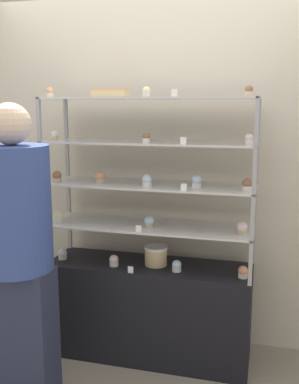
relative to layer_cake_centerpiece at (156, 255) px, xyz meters
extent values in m
plane|color=gray|center=(-0.05, 0.00, -0.74)|extent=(20.00, 20.00, 0.00)
cube|color=beige|center=(-0.05, 0.35, 0.56)|extent=(8.00, 0.05, 2.60)
cube|color=black|center=(-0.05, 0.00, -0.40)|extent=(1.38, 0.42, 0.67)
cube|color=#99999E|center=(-0.73, 0.20, 0.07)|extent=(0.02, 0.02, 0.28)
cube|color=#99999E|center=(0.63, 0.20, 0.07)|extent=(0.02, 0.02, 0.28)
cube|color=#99999E|center=(-0.73, -0.20, 0.07)|extent=(0.02, 0.02, 0.28)
cube|color=#99999E|center=(0.63, -0.20, 0.07)|extent=(0.02, 0.02, 0.28)
cube|color=silver|center=(-0.05, 0.00, 0.21)|extent=(1.38, 0.42, 0.01)
cube|color=#99999E|center=(-0.73, 0.20, 0.35)|extent=(0.02, 0.02, 0.28)
cube|color=#99999E|center=(0.63, 0.20, 0.35)|extent=(0.02, 0.02, 0.28)
cube|color=#99999E|center=(-0.73, -0.20, 0.35)|extent=(0.02, 0.02, 0.28)
cube|color=#99999E|center=(0.63, -0.20, 0.35)|extent=(0.02, 0.02, 0.28)
cube|color=silver|center=(-0.05, 0.00, 0.49)|extent=(1.38, 0.42, 0.01)
cube|color=#99999E|center=(-0.73, 0.20, 0.63)|extent=(0.02, 0.02, 0.28)
cube|color=#99999E|center=(0.63, 0.20, 0.63)|extent=(0.02, 0.02, 0.28)
cube|color=#99999E|center=(-0.73, -0.20, 0.63)|extent=(0.02, 0.02, 0.28)
cube|color=#99999E|center=(0.63, -0.20, 0.63)|extent=(0.02, 0.02, 0.28)
cube|color=silver|center=(-0.05, 0.00, 0.77)|extent=(1.38, 0.42, 0.01)
cube|color=#99999E|center=(-0.73, 0.20, 0.91)|extent=(0.02, 0.02, 0.28)
cube|color=#99999E|center=(0.63, 0.20, 0.91)|extent=(0.02, 0.02, 0.28)
cube|color=#99999E|center=(-0.73, -0.20, 0.91)|extent=(0.02, 0.02, 0.28)
cube|color=#99999E|center=(0.63, -0.20, 0.91)|extent=(0.02, 0.02, 0.28)
cube|color=silver|center=(-0.05, 0.00, 1.05)|extent=(1.38, 0.42, 0.01)
cylinder|color=#DBBC84|center=(0.00, 0.00, -0.01)|extent=(0.15, 0.15, 0.11)
cylinder|color=white|center=(0.00, 0.00, 0.06)|extent=(0.16, 0.16, 0.02)
cube|color=#DBBC84|center=(-0.31, 0.01, 1.08)|extent=(0.22, 0.15, 0.05)
cube|color=#E5996B|center=(-0.31, 0.01, 1.10)|extent=(0.22, 0.15, 0.01)
cylinder|color=beige|center=(-0.67, -0.06, -0.05)|extent=(0.06, 0.06, 0.03)
sphere|color=white|center=(-0.67, -0.06, -0.02)|extent=(0.06, 0.06, 0.06)
cylinder|color=white|center=(-0.27, -0.10, -0.05)|extent=(0.06, 0.06, 0.03)
sphere|color=silver|center=(-0.27, -0.10, -0.02)|extent=(0.06, 0.06, 0.06)
cylinder|color=white|center=(0.16, -0.09, -0.05)|extent=(0.06, 0.06, 0.03)
sphere|color=silver|center=(0.16, -0.09, -0.02)|extent=(0.06, 0.06, 0.06)
cylinder|color=beige|center=(0.59, -0.09, -0.05)|extent=(0.06, 0.06, 0.03)
sphere|color=#E5996B|center=(0.59, -0.09, -0.02)|extent=(0.06, 0.06, 0.06)
cube|color=white|center=(-0.12, -0.20, -0.04)|extent=(0.04, 0.00, 0.04)
cylinder|color=white|center=(-0.67, -0.11, 0.22)|extent=(0.06, 0.06, 0.02)
sphere|color=#F4EAB2|center=(-0.67, -0.11, 0.26)|extent=(0.07, 0.07, 0.07)
cylinder|color=#CCB28C|center=(-0.03, -0.07, 0.22)|extent=(0.06, 0.06, 0.02)
sphere|color=silver|center=(-0.03, -0.07, 0.26)|extent=(0.07, 0.07, 0.07)
cylinder|color=#CCB28C|center=(0.57, -0.06, 0.22)|extent=(0.06, 0.06, 0.02)
sphere|color=silver|center=(0.57, -0.06, 0.26)|extent=(0.07, 0.07, 0.07)
cube|color=white|center=(-0.07, -0.20, 0.24)|extent=(0.04, 0.00, 0.04)
cylinder|color=#CCB28C|center=(-0.66, -0.10, 0.51)|extent=(0.06, 0.06, 0.03)
sphere|color=#8C5B42|center=(-0.66, -0.10, 0.54)|extent=(0.06, 0.06, 0.06)
cylinder|color=#CCB28C|center=(-0.37, -0.05, 0.51)|extent=(0.06, 0.06, 0.03)
sphere|color=#E5996B|center=(-0.37, -0.05, 0.54)|extent=(0.06, 0.06, 0.06)
cylinder|color=white|center=(-0.04, -0.10, 0.51)|extent=(0.06, 0.06, 0.03)
sphere|color=silver|center=(-0.04, -0.10, 0.54)|extent=(0.06, 0.06, 0.06)
cylinder|color=white|center=(0.28, -0.06, 0.51)|extent=(0.06, 0.06, 0.03)
sphere|color=silver|center=(0.28, -0.06, 0.54)|extent=(0.06, 0.06, 0.06)
cylinder|color=white|center=(0.59, -0.09, 0.51)|extent=(0.06, 0.06, 0.03)
sphere|color=#8C5B42|center=(0.59, -0.09, 0.54)|extent=(0.06, 0.06, 0.06)
cube|color=white|center=(0.22, -0.20, 0.52)|extent=(0.04, 0.00, 0.04)
cylinder|color=#CCB28C|center=(-0.68, -0.09, 0.79)|extent=(0.05, 0.05, 0.03)
sphere|color=white|center=(-0.68, -0.09, 0.81)|extent=(0.05, 0.05, 0.05)
cylinder|color=white|center=(-0.04, -0.11, 0.79)|extent=(0.05, 0.05, 0.03)
sphere|color=#8C5B42|center=(-0.04, -0.11, 0.81)|extent=(0.05, 0.05, 0.05)
cylinder|color=white|center=(0.59, -0.10, 0.79)|extent=(0.05, 0.05, 0.03)
sphere|color=silver|center=(0.59, -0.10, 0.81)|extent=(0.05, 0.05, 0.05)
cube|color=white|center=(0.21, -0.20, 0.80)|extent=(0.04, 0.00, 0.04)
cylinder|color=beige|center=(-0.69, -0.10, 1.07)|extent=(0.05, 0.05, 0.03)
sphere|color=#E5996B|center=(-0.69, -0.10, 1.10)|extent=(0.05, 0.05, 0.05)
cylinder|color=beige|center=(-0.05, -0.05, 1.07)|extent=(0.05, 0.05, 0.03)
sphere|color=#F4EAB2|center=(-0.05, -0.05, 1.10)|extent=(0.05, 0.05, 0.05)
cylinder|color=#CCB28C|center=(0.58, -0.10, 1.07)|extent=(0.05, 0.05, 0.03)
sphere|color=#8C5B42|center=(0.58, -0.10, 1.10)|extent=(0.05, 0.05, 0.05)
cube|color=white|center=(0.16, -0.20, 1.08)|extent=(0.04, 0.00, 0.04)
cube|color=#282D47|center=(-0.66, -0.65, -0.33)|extent=(0.39, 0.21, 0.82)
cylinder|color=#33478C|center=(-0.66, -0.65, 0.43)|extent=(0.41, 0.41, 0.71)
sphere|color=beige|center=(-0.66, -0.65, 0.90)|extent=(0.23, 0.23, 0.23)
camera|label=1|loc=(0.71, -2.83, 1.00)|focal=42.00mm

